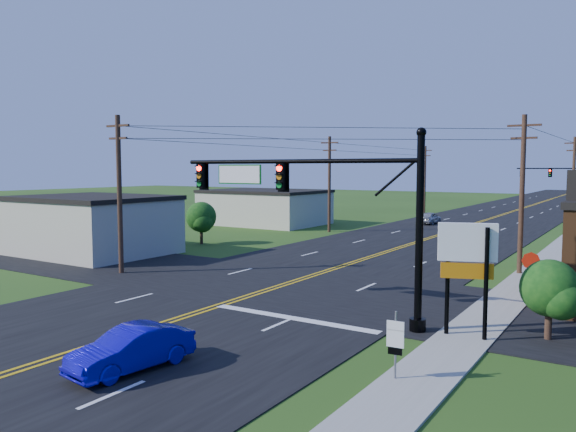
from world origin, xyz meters
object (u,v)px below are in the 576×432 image
Objects in this scene: blue_car at (132,350)px; stop_sign at (531,266)px; signal_mast_far at (557,178)px; signal_mast_main at (313,200)px; route_sign at (395,341)px.

blue_car is 1.71× the size of stop_sign.
signal_mast_far is at bearing 97.09° from blue_car.
stop_sign is at bearing 46.03° from signal_mast_main.
signal_mast_main reaches higher than route_sign.
signal_mast_main reaches higher than blue_car.
stop_sign is (7.11, 7.37, -3.13)m from signal_mast_main.
signal_mast_main is 2.94× the size of blue_car.
stop_sign is at bearing -83.81° from signal_mast_far.
signal_mast_far reaches higher than stop_sign.
signal_mast_far is (0.10, 72.00, -0.20)m from signal_mast_main.
signal_mast_main and signal_mast_far have the same top height.
blue_car is at bearing -98.94° from signal_mast_main.
signal_mast_main is at bearing 89.17° from blue_car.
signal_mast_far is at bearing 84.54° from stop_sign.
stop_sign reaches higher than blue_car.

